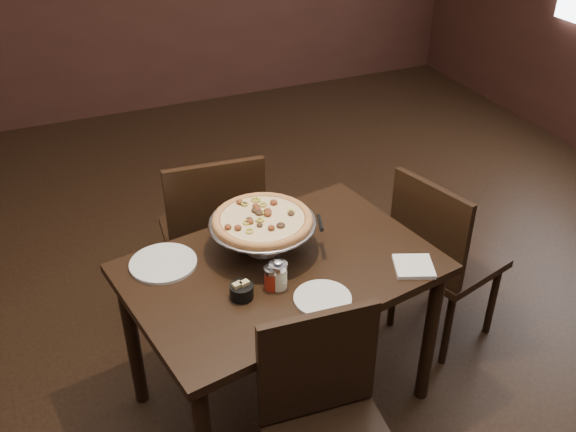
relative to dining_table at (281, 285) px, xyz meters
name	(u,v)px	position (x,y,z in m)	size (l,w,h in m)	color
room	(312,98)	(0.11, -0.01, 0.77)	(6.04, 7.04, 2.84)	black
dining_table	(281,285)	(0.00, 0.00, 0.00)	(1.29, 0.97, 0.73)	black
pizza_stand	(262,220)	(-0.03, 0.12, 0.24)	(0.42, 0.42, 0.17)	#B5B5BC
parmesan_shaker	(278,275)	(-0.06, -0.12, 0.15)	(0.07, 0.07, 0.12)	beige
pepper_flake_shaker	(272,277)	(-0.08, -0.11, 0.15)	(0.06, 0.06, 0.10)	maroon
packet_caddy	(241,291)	(-0.20, -0.12, 0.12)	(0.09, 0.09, 0.07)	black
napkin_stack	(414,266)	(0.46, -0.22, 0.10)	(0.15, 0.15, 0.02)	white
plate_left	(163,263)	(-0.42, 0.18, 0.10)	(0.26, 0.26, 0.01)	silver
plate_near	(323,298)	(0.06, -0.25, 0.10)	(0.21, 0.21, 0.01)	silver
serving_spatula	(320,223)	(0.17, 0.02, 0.23)	(0.12, 0.12, 0.02)	#B5B5BC
chair_far	(213,233)	(-0.09, 0.62, -0.12)	(0.48, 0.48, 0.95)	black
chair_near	(329,428)	(-0.07, -0.59, -0.15)	(0.44, 0.44, 0.89)	black
chair_side	(441,254)	(0.83, 0.09, -0.15)	(0.51, 0.51, 0.89)	black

